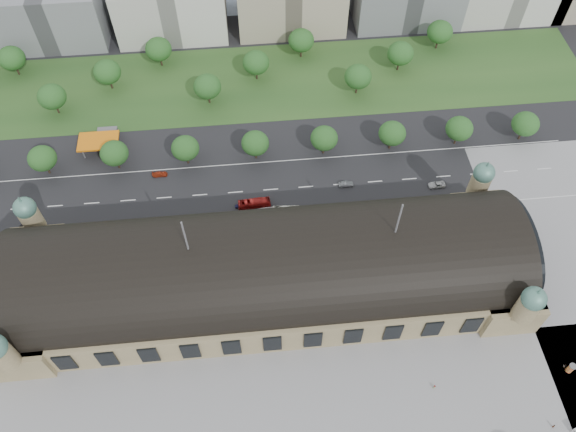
{
  "coord_description": "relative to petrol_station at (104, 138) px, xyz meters",
  "views": [
    {
      "loc": [
        -1.73,
        -81.13,
        149.12
      ],
      "look_at": [
        7.78,
        16.3,
        14.0
      ],
      "focal_mm": 35.0,
      "sensor_mm": 36.0,
      "label": 1
    }
  ],
  "objects": [
    {
      "name": "ground",
      "position": [
        53.91,
        -65.28,
        -2.95
      ],
      "size": [
        900.0,
        900.0,
        0.0
      ],
      "primitive_type": "plane",
      "color": "black",
      "rests_on": "ground"
    },
    {
      "name": "station",
      "position": [
        53.91,
        -65.28,
        7.33
      ],
      "size": [
        150.0,
        48.4,
        44.3
      ],
      "color": "#9E8B62",
      "rests_on": "ground"
    },
    {
      "name": "road_slab",
      "position": [
        33.91,
        -27.28,
        -2.95
      ],
      "size": [
        260.0,
        26.0,
        0.1
      ],
      "primitive_type": "cube",
      "color": "black",
      "rests_on": "ground"
    },
    {
      "name": "grass_belt",
      "position": [
        38.91,
        27.72,
        -2.95
      ],
      "size": [
        300.0,
        45.0,
        0.1
      ],
      "primitive_type": "cube",
      "color": "#23471C",
      "rests_on": "ground"
    },
    {
      "name": "petrol_station",
      "position": [
        0.0,
        0.0,
        0.0
      ],
      "size": [
        14.0,
        13.0,
        5.05
      ],
      "color": "orange",
      "rests_on": "ground"
    },
    {
      "name": "office_2",
      "position": [
        -26.09,
        67.72,
        9.05
      ],
      "size": [
        45.0,
        32.0,
        24.0
      ],
      "primitive_type": "cube",
      "color": "gray",
      "rests_on": "ground"
    },
    {
      "name": "office_3",
      "position": [
        23.91,
        67.72,
        9.05
      ],
      "size": [
        45.0,
        32.0,
        24.0
      ],
      "primitive_type": "cube",
      "color": "silver",
      "rests_on": "ground"
    },
    {
      "name": "tree_row_2",
      "position": [
        -18.09,
        -12.28,
        4.48
      ],
      "size": [
        9.6,
        9.6,
        11.52
      ],
      "color": "#2D2116",
      "rests_on": "ground"
    },
    {
      "name": "tree_row_3",
      "position": [
        5.91,
        -12.28,
        4.48
      ],
      "size": [
        9.6,
        9.6,
        11.52
      ],
      "color": "#2D2116",
      "rests_on": "ground"
    },
    {
      "name": "tree_row_4",
      "position": [
        29.91,
        -12.28,
        4.48
      ],
      "size": [
        9.6,
        9.6,
        11.52
      ],
      "color": "#2D2116",
      "rests_on": "ground"
    },
    {
      "name": "tree_row_5",
      "position": [
        53.91,
        -12.28,
        4.48
      ],
      "size": [
        9.6,
        9.6,
        11.52
      ],
      "color": "#2D2116",
      "rests_on": "ground"
    },
    {
      "name": "tree_row_6",
      "position": [
        77.91,
        -12.28,
        4.48
      ],
      "size": [
        9.6,
        9.6,
        11.52
      ],
      "color": "#2D2116",
      "rests_on": "ground"
    },
    {
      "name": "tree_row_7",
      "position": [
        101.91,
        -12.28,
        4.48
      ],
      "size": [
        9.6,
        9.6,
        11.52
      ],
      "color": "#2D2116",
      "rests_on": "ground"
    },
    {
      "name": "tree_row_8",
      "position": [
        125.91,
        -12.28,
        4.48
      ],
      "size": [
        9.6,
        9.6,
        11.52
      ],
      "color": "#2D2116",
      "rests_on": "ground"
    },
    {
      "name": "tree_row_9",
      "position": [
        149.91,
        -12.28,
        4.48
      ],
      "size": [
        9.6,
        9.6,
        11.52
      ],
      "color": "#2D2116",
      "rests_on": "ground"
    },
    {
      "name": "tree_belt_2",
      "position": [
        -38.09,
        41.72,
        5.1
      ],
      "size": [
        10.4,
        10.4,
        12.48
      ],
      "color": "#2D2116",
      "rests_on": "ground"
    },
    {
      "name": "tree_belt_3",
      "position": [
        -19.09,
        17.72,
        5.1
      ],
      "size": [
        10.4,
        10.4,
        12.48
      ],
      "color": "#2D2116",
      "rests_on": "ground"
    },
    {
      "name": "tree_belt_4",
      "position": [
        -0.09,
        29.72,
        5.1
      ],
      "size": [
        10.4,
        10.4,
        12.48
      ],
      "color": "#2D2116",
      "rests_on": "ground"
    },
    {
      "name": "tree_belt_5",
      "position": [
        18.91,
        41.72,
        5.1
      ],
      "size": [
        10.4,
        10.4,
        12.48
      ],
      "color": "#2D2116",
      "rests_on": "ground"
    },
    {
      "name": "tree_belt_6",
      "position": [
        37.91,
        17.72,
        5.1
      ],
      "size": [
        10.4,
        10.4,
        12.48
      ],
      "color": "#2D2116",
      "rests_on": "ground"
    },
    {
      "name": "tree_belt_7",
      "position": [
        56.91,
        29.72,
        5.1
      ],
      "size": [
        10.4,
        10.4,
        12.48
      ],
      "color": "#2D2116",
      "rests_on": "ground"
    },
    {
      "name": "tree_belt_8",
      "position": [
        75.91,
        41.72,
        5.1
      ],
      "size": [
        10.4,
        10.4,
        12.48
      ],
      "color": "#2D2116",
      "rests_on": "ground"
    },
    {
      "name": "tree_belt_9",
      "position": [
        94.91,
        17.72,
        5.1
      ],
      "size": [
        10.4,
        10.4,
        12.48
      ],
      "color": "#2D2116",
      "rests_on": "ground"
    },
    {
      "name": "tree_belt_10",
      "position": [
        113.91,
        29.72,
        5.1
      ],
      "size": [
        10.4,
        10.4,
        12.48
      ],
      "color": "#2D2116",
      "rests_on": "ground"
    },
    {
      "name": "tree_belt_11",
      "position": [
        132.91,
        41.72,
        5.1
      ],
      "size": [
        10.4,
        10.4,
        12.48
      ],
      "color": "#2D2116",
      "rests_on": "ground"
    },
    {
      "name": "traffic_car_2",
      "position": [
        -21.24,
        -35.7,
        -2.13
      ],
      "size": [
        6.16,
        3.33,
        1.64
      ],
      "primitive_type": "imported",
      "rotation": [
        0.0,
        0.0,
        -1.68
      ],
      "color": "black",
      "rests_on": "ground"
    },
    {
      "name": "traffic_car_3",
      "position": [
        20.22,
        -17.3,
        -2.2
      ],
      "size": [
        5.17,
        2.16,
        1.49
      ],
      "primitive_type": "imported",
      "rotation": [
        0.0,
        0.0,
        1.58
      ],
      "color": "#9C2C13",
      "rests_on": "ground"
    },
    {
      "name": "traffic_car_4",
      "position": [
        47.41,
        -33.7,
        -2.29
      ],
      "size": [
        3.99,
        1.88,
        1.32
      ],
      "primitive_type": "imported",
      "rotation": [
        0.0,
        0.0,
        -1.66
      ],
      "color": "#17163E",
      "rests_on": "ground"
    },
    {
      "name": "traffic_car_5",
      "position": [
        83.63,
        -28.05,
        -2.13
      ],
      "size": [
        4.98,
        1.78,
        1.64
      ],
      "primitive_type": "imported",
      "rotation": [
        0.0,
        0.0,
        1.56
      ],
      "color": "#53565B",
      "rests_on": "ground"
    },
    {
      "name": "traffic_car_6",
      "position": [
        114.35,
        -31.27,
        -2.14
      ],
      "size": [
        5.93,
        2.94,
        1.62
      ],
      "primitive_type": "imported",
      "rotation": [
        0.0,
        0.0,
        -1.53
      ],
      "color": "#BDBEC0",
      "rests_on": "ground"
    },
    {
      "name": "parked_car_0",
      "position": [
        -20.94,
        -40.28,
        -2.28
      ],
      "size": [
        4.21,
        3.4,
        1.35
      ],
      "primitive_type": "imported",
      "rotation": [
        0.0,
        0.0,
        -1.0
      ],
      "color": "black",
      "rests_on": "ground"
    },
    {
      "name": "parked_car_1",
      "position": [
        -26.09,
        -40.28,
        -2.27
      ],
      "size": [
        5.35,
        4.55,
        1.36
      ],
      "primitive_type": "imported",
      "rotation": [
        0.0,
        0.0,
        -1.0
      ],
      "color": "#9A3413",
      "rests_on": "ground"
    },
    {
      "name": "parked_car_2",
      "position": [
        -16.04,
        -44.28,
        -2.29
      ],
      "size": [
        4.67,
        4.29,
        1.32
      ],
      "primitive_type": "imported",
      "rotation": [
        0.0,
        0.0,
        -0.89
      ],
      "color": "#192646",
      "rests_on": "ground"
    },
    {
      "name": "parked_car_3",
      "position": [
        20.63,
        -42.42,
        -2.17
      ],
      "size": [
        4.93,
        3.65,
        1.56
      ],
      "primitive_type": "imported",
      "rotation": [
        0.0,
        0.0,
        -1.12
      ],
      "color": "#57595E",
      "rests_on": "ground"
    },
    {
      "name": "parked_car_4",
      "position": [
        17.81,
        -40.28,
        -2.25
      ],
      "size": [
        4.47,
        3.14,
        1.4
      ],
      "primitive_type": "imported",
      "rotation": [
        0.0,
        0.0,
        -1.13
      ],
      "color": "silver",
      "rests_on": "ground"
    },
    {
      "name": "parked_car_5",
      "position": [
        29.71,
        -44.28,
        -2.31
      ],
      "size": [
        4.88,
        4.51,
        1.27
      ],
      "primitive_type": "imported",
      "rotation": [
        0.0,
        0.0,
        -0.89
      ],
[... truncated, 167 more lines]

